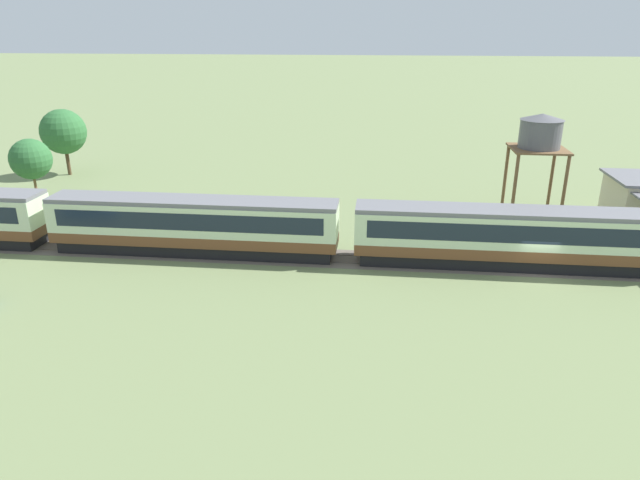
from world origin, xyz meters
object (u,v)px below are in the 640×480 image
yard_tree_0 (63,132)px  yard_tree_1 (31,159)px  passenger_train (350,229)px  water_tower (540,135)px

yard_tree_0 → yard_tree_1: yard_tree_0 is taller
passenger_train → yard_tree_1: size_ratio=14.87×
water_tower → passenger_train: bearing=-146.5°
passenger_train → water_tower: (15.00, 9.93, 5.29)m
yard_tree_1 → yard_tree_0: bearing=102.3°
water_tower → yard_tree_0: 50.16m
passenger_train → yard_tree_0: yard_tree_0 is taller
water_tower → yard_tree_0: bearing=166.4°
passenger_train → yard_tree_1: 33.59m
yard_tree_0 → yard_tree_1: bearing=-77.7°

